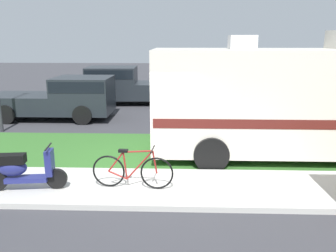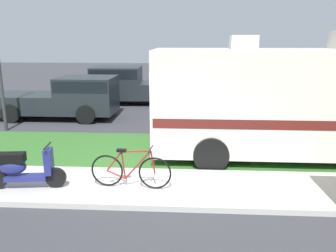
{
  "view_description": "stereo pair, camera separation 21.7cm",
  "coord_description": "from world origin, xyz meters",
  "px_view_note": "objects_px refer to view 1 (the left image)",
  "views": [
    {
      "loc": [
        0.93,
        -8.33,
        3.28
      ],
      "look_at": [
        0.62,
        0.3,
        1.1
      ],
      "focal_mm": 37.04,
      "sensor_mm": 36.0,
      "label": 1
    },
    {
      "loc": [
        1.14,
        -8.32,
        3.28
      ],
      "look_at": [
        0.62,
        0.3,
        1.1
      ],
      "focal_mm": 37.04,
      "sensor_mm": 36.0,
      "label": 2
    }
  ],
  "objects_px": {
    "pickup_truck_near": "(64,97)",
    "bicycle": "(132,171)",
    "pickup_truck_far": "(130,84)",
    "motorhome_rv": "(281,99)",
    "scooter": "(23,169)"
  },
  "relations": [
    {
      "from": "scooter",
      "to": "bicycle",
      "type": "height_order",
      "value": "scooter"
    },
    {
      "from": "bicycle",
      "to": "pickup_truck_near",
      "type": "distance_m",
      "value": 8.09
    },
    {
      "from": "scooter",
      "to": "bicycle",
      "type": "bearing_deg",
      "value": 4.18
    },
    {
      "from": "motorhome_rv",
      "to": "pickup_truck_near",
      "type": "bearing_deg",
      "value": 149.1
    },
    {
      "from": "scooter",
      "to": "pickup_truck_far",
      "type": "bearing_deg",
      "value": 86.12
    },
    {
      "from": "pickup_truck_far",
      "to": "motorhome_rv",
      "type": "bearing_deg",
      "value": -56.83
    },
    {
      "from": "motorhome_rv",
      "to": "pickup_truck_near",
      "type": "relative_size",
      "value": 1.34
    },
    {
      "from": "bicycle",
      "to": "pickup_truck_near",
      "type": "bearing_deg",
      "value": 118.28
    },
    {
      "from": "pickup_truck_near",
      "to": "motorhome_rv",
      "type": "bearing_deg",
      "value": -30.9
    },
    {
      "from": "motorhome_rv",
      "to": "scooter",
      "type": "relative_size",
      "value": 4.03
    },
    {
      "from": "motorhome_rv",
      "to": "pickup_truck_near",
      "type": "distance_m",
      "value": 8.9
    },
    {
      "from": "scooter",
      "to": "pickup_truck_far",
      "type": "relative_size",
      "value": 0.3
    },
    {
      "from": "motorhome_rv",
      "to": "pickup_truck_far",
      "type": "bearing_deg",
      "value": 123.17
    },
    {
      "from": "pickup_truck_far",
      "to": "bicycle",
      "type": "bearing_deg",
      "value": -81.65
    },
    {
      "from": "pickup_truck_near",
      "to": "bicycle",
      "type": "bearing_deg",
      "value": -61.72
    }
  ]
}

